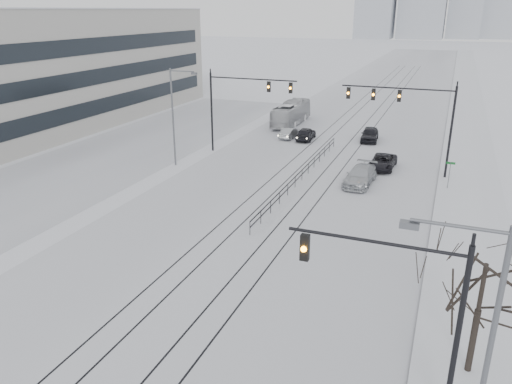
% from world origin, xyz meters
% --- Properties ---
extents(road, '(22.00, 260.00, 0.02)m').
position_xyz_m(road, '(0.00, 60.00, 0.01)').
color(road, silver).
rests_on(road, ground).
extents(sidewalk_east, '(5.00, 260.00, 0.16)m').
position_xyz_m(sidewalk_east, '(13.50, 60.00, 0.08)').
color(sidewalk_east, silver).
rests_on(sidewalk_east, ground).
extents(curb, '(0.10, 260.00, 0.12)m').
position_xyz_m(curb, '(11.05, 60.00, 0.06)').
color(curb, gray).
rests_on(curb, ground).
extents(parking_strip, '(14.00, 60.00, 0.03)m').
position_xyz_m(parking_strip, '(-20.00, 35.00, 0.01)').
color(parking_strip, silver).
rests_on(parking_strip, ground).
extents(tram_rails, '(5.30, 180.00, 0.01)m').
position_xyz_m(tram_rails, '(-0.00, 40.00, 0.02)').
color(tram_rails, black).
rests_on(tram_rails, ground).
extents(office_building, '(20.20, 62.20, 14.11)m').
position_xyz_m(office_building, '(-37.97, 35.00, 7.06)').
color(office_building, '#B9B7AF').
rests_on(office_building, ground).
extents(traffic_mast_near, '(6.10, 0.37, 7.00)m').
position_xyz_m(traffic_mast_near, '(10.79, 6.00, 4.56)').
color(traffic_mast_near, black).
rests_on(traffic_mast_near, ground).
extents(traffic_mast_ne, '(9.60, 0.37, 8.00)m').
position_xyz_m(traffic_mast_ne, '(8.15, 34.99, 5.76)').
color(traffic_mast_ne, black).
rests_on(traffic_mast_ne, ground).
extents(traffic_mast_nw, '(9.10, 0.37, 8.00)m').
position_xyz_m(traffic_mast_nw, '(-8.52, 36.00, 5.57)').
color(traffic_mast_nw, black).
rests_on(traffic_mast_nw, ground).
extents(street_light_east, '(2.73, 0.25, 9.00)m').
position_xyz_m(street_light_east, '(12.70, 3.00, 5.21)').
color(street_light_east, '#595B60').
rests_on(street_light_east, ground).
extents(street_light_west, '(2.73, 0.25, 9.00)m').
position_xyz_m(street_light_west, '(-12.20, 30.00, 5.21)').
color(street_light_west, '#595B60').
rests_on(street_light_west, ground).
extents(bare_tree, '(4.40, 4.40, 6.10)m').
position_xyz_m(bare_tree, '(13.20, 9.00, 4.49)').
color(bare_tree, black).
rests_on(bare_tree, ground).
extents(median_fence, '(0.06, 24.00, 1.00)m').
position_xyz_m(median_fence, '(0.00, 30.00, 0.53)').
color(median_fence, black).
rests_on(median_fence, ground).
extents(street_sign, '(0.70, 0.06, 2.40)m').
position_xyz_m(street_sign, '(11.80, 32.00, 1.61)').
color(street_sign, '#595B60').
rests_on(street_sign, ground).
extents(sedan_sb_inner, '(1.92, 4.27, 1.43)m').
position_xyz_m(sedan_sb_inner, '(-3.65, 43.90, 0.71)').
color(sedan_sb_inner, black).
rests_on(sedan_sb_inner, ground).
extents(sedan_sb_outer, '(1.59, 3.81, 1.23)m').
position_xyz_m(sedan_sb_outer, '(-5.61, 44.06, 0.61)').
color(sedan_sb_outer, '#919497').
rests_on(sedan_sb_outer, ground).
extents(sedan_nb_front, '(2.28, 4.68, 1.28)m').
position_xyz_m(sedan_nb_front, '(6.00, 36.02, 0.64)').
color(sedan_nb_front, black).
rests_on(sedan_nb_front, ground).
extents(sedan_nb_right, '(2.39, 5.27, 1.50)m').
position_xyz_m(sedan_nb_right, '(4.85, 30.78, 0.75)').
color(sedan_nb_right, '#AFB3B7').
rests_on(sedan_nb_right, ground).
extents(sedan_nb_far, '(2.18, 4.63, 1.53)m').
position_xyz_m(sedan_nb_far, '(3.16, 46.03, 0.77)').
color(sedan_nb_far, black).
rests_on(sedan_nb_far, ground).
extents(box_truck, '(2.46, 10.14, 2.82)m').
position_xyz_m(box_truck, '(-7.69, 51.09, 1.41)').
color(box_truck, '#B8B9BC').
rests_on(box_truck, ground).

